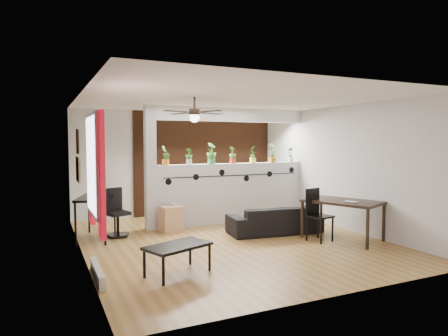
# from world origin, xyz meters

# --- Properties ---
(room_shell) EXTENTS (6.30, 7.10, 2.90)m
(room_shell) POSITION_xyz_m (0.00, 0.00, 1.30)
(room_shell) COLOR brown
(room_shell) RESTS_ON ground
(partition_wall) EXTENTS (3.60, 0.18, 1.35)m
(partition_wall) POSITION_xyz_m (0.80, 1.50, 0.68)
(partition_wall) COLOR #BCBCC1
(partition_wall) RESTS_ON ground
(ceiling_header) EXTENTS (3.60, 0.18, 0.30)m
(ceiling_header) POSITION_xyz_m (0.80, 1.50, 2.45)
(ceiling_header) COLOR silver
(ceiling_header) RESTS_ON room_shell
(pier_column) EXTENTS (0.22, 0.20, 2.60)m
(pier_column) POSITION_xyz_m (-1.11, 1.50, 1.30)
(pier_column) COLOR #BCBCC1
(pier_column) RESTS_ON ground
(brick_panel) EXTENTS (3.90, 0.05, 2.60)m
(brick_panel) POSITION_xyz_m (0.80, 2.97, 1.30)
(brick_panel) COLOR #9D542D
(brick_panel) RESTS_ON ground
(vine_decal) EXTENTS (3.31, 0.01, 0.30)m
(vine_decal) POSITION_xyz_m (0.80, 1.40, 1.08)
(vine_decal) COLOR black
(vine_decal) RESTS_ON partition_wall
(window_assembly) EXTENTS (0.09, 1.30, 1.55)m
(window_assembly) POSITION_xyz_m (-2.56, -1.20, 1.51)
(window_assembly) COLOR white
(window_assembly) RESTS_ON room_shell
(baseboard_heater) EXTENTS (0.08, 1.00, 0.18)m
(baseboard_heater) POSITION_xyz_m (-2.54, -1.20, 0.09)
(baseboard_heater) COLOR silver
(baseboard_heater) RESTS_ON ground
(corkboard) EXTENTS (0.03, 0.60, 0.45)m
(corkboard) POSITION_xyz_m (-2.58, 0.95, 1.35)
(corkboard) COLOR #906645
(corkboard) RESTS_ON room_shell
(framed_art) EXTENTS (0.03, 0.34, 0.44)m
(framed_art) POSITION_xyz_m (-2.58, 0.90, 1.85)
(framed_art) COLOR #8C7259
(framed_art) RESTS_ON room_shell
(ceiling_fan) EXTENTS (1.19, 1.19, 0.43)m
(ceiling_fan) POSITION_xyz_m (-0.80, -0.30, 2.31)
(ceiling_fan) COLOR black
(ceiling_fan) RESTS_ON room_shell
(potted_plant_0) EXTENTS (0.25, 0.22, 0.41)m
(potted_plant_0) POSITION_xyz_m (-0.78, 1.50, 1.57)
(potted_plant_0) COLOR orange
(potted_plant_0) RESTS_ON partition_wall
(potted_plant_1) EXTENTS (0.22, 0.22, 0.36)m
(potted_plant_1) POSITION_xyz_m (-0.25, 1.50, 1.54)
(potted_plant_1) COLOR silver
(potted_plant_1) RESTS_ON partition_wall
(potted_plant_2) EXTENTS (0.31, 0.30, 0.47)m
(potted_plant_2) POSITION_xyz_m (0.27, 1.50, 1.60)
(potted_plant_2) COLOR green
(potted_plant_2) RESTS_ON partition_wall
(potted_plant_3) EXTENTS (0.19, 0.22, 0.38)m
(potted_plant_3) POSITION_xyz_m (0.80, 1.50, 1.55)
(potted_plant_3) COLOR red
(potted_plant_3) RESTS_ON partition_wall
(potted_plant_4) EXTENTS (0.27, 0.27, 0.42)m
(potted_plant_4) POSITION_xyz_m (1.33, 1.50, 1.57)
(potted_plant_4) COLOR #E3EB53
(potted_plant_4) RESTS_ON partition_wall
(potted_plant_5) EXTENTS (0.29, 0.26, 0.47)m
(potted_plant_5) POSITION_xyz_m (1.85, 1.50, 1.60)
(potted_plant_5) COLOR #C37E17
(potted_plant_5) RESTS_ON partition_wall
(potted_plant_6) EXTENTS (0.22, 0.21, 0.36)m
(potted_plant_6) POSITION_xyz_m (2.38, 1.50, 1.54)
(potted_plant_6) COLOR silver
(potted_plant_6) RESTS_ON partition_wall
(sofa) EXTENTS (1.86, 0.92, 0.52)m
(sofa) POSITION_xyz_m (1.08, 0.14, 0.26)
(sofa) COLOR black
(sofa) RESTS_ON ground
(cube_shelf) EXTENTS (0.49, 0.45, 0.52)m
(cube_shelf) POSITION_xyz_m (-0.79, 1.16, 0.26)
(cube_shelf) COLOR tan
(cube_shelf) RESTS_ON ground
(cup) EXTENTS (0.11, 0.11, 0.09)m
(cup) POSITION_xyz_m (-0.74, 1.16, 0.57)
(cup) COLOR gray
(cup) RESTS_ON cube_shelf
(computer_desk) EXTENTS (0.92, 1.25, 0.81)m
(computer_desk) POSITION_xyz_m (-2.25, 1.16, 0.74)
(computer_desk) COLOR black
(computer_desk) RESTS_ON ground
(monitor) EXTENTS (0.35, 0.20, 0.20)m
(monitor) POSITION_xyz_m (-2.25, 1.31, 0.91)
(monitor) COLOR black
(monitor) RESTS_ON computer_desk
(office_chair) EXTENTS (0.49, 0.50, 0.92)m
(office_chair) POSITION_xyz_m (-1.87, 1.18, 0.41)
(office_chair) COLOR black
(office_chair) RESTS_ON ground
(dining_table) EXTENTS (1.30, 1.58, 0.74)m
(dining_table) POSITION_xyz_m (1.96, -0.85, 0.66)
(dining_table) COLOR black
(dining_table) RESTS_ON ground
(book) EXTENTS (0.24, 0.26, 0.02)m
(book) POSITION_xyz_m (1.86, -1.15, 0.75)
(book) COLOR gray
(book) RESTS_ON dining_table
(folding_chair) EXTENTS (0.47, 0.47, 0.97)m
(folding_chair) POSITION_xyz_m (1.47, -0.70, 0.57)
(folding_chair) COLOR black
(folding_chair) RESTS_ON ground
(coffee_table) EXTENTS (1.02, 0.79, 0.42)m
(coffee_table) POSITION_xyz_m (-1.49, -1.45, 0.38)
(coffee_table) COLOR black
(coffee_table) RESTS_ON ground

